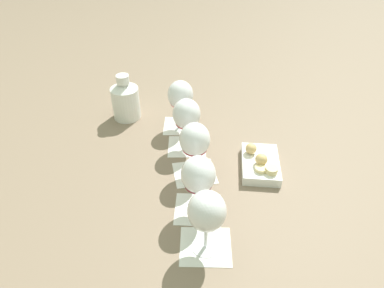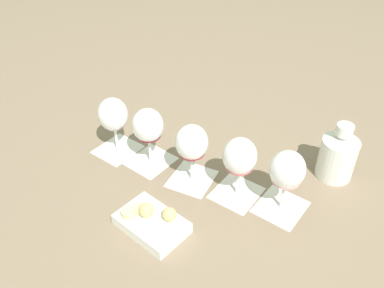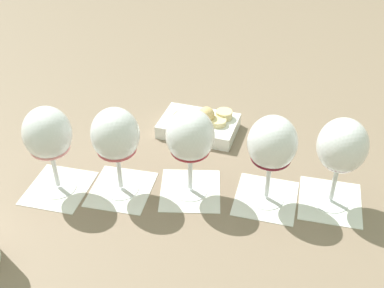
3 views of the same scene
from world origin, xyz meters
TOP-DOWN VIEW (x-y plane):
  - ground_plane at (0.00, 0.00)m, footprint 8.00×8.00m
  - tasting_card_0 at (-0.18, -0.15)m, footprint 0.14×0.15m
  - tasting_card_1 at (-0.10, -0.08)m, footprint 0.14×0.15m
  - tasting_card_2 at (-0.01, -0.00)m, footprint 0.15×0.15m
  - tasting_card_3 at (0.10, 0.07)m, footprint 0.14×0.15m
  - tasting_card_4 at (0.19, 0.14)m, footprint 0.14×0.15m
  - wine_glass_0 at (-0.18, -0.15)m, footprint 0.08×0.08m
  - wine_glass_1 at (-0.10, -0.08)m, footprint 0.08×0.08m
  - wine_glass_2 at (-0.01, -0.00)m, footprint 0.08×0.08m
  - wine_glass_3 at (0.10, 0.07)m, footprint 0.08×0.08m
  - wine_glass_4 at (0.19, 0.14)m, footprint 0.08×0.08m
  - snack_dish at (-0.12, 0.15)m, footprint 0.18×0.15m

SIDE VIEW (x-z plane):
  - ground_plane at x=0.00m, z-range 0.00..0.00m
  - tasting_card_0 at x=-0.18m, z-range 0.00..0.00m
  - tasting_card_1 at x=-0.10m, z-range 0.00..0.00m
  - tasting_card_2 at x=-0.01m, z-range 0.00..0.00m
  - tasting_card_3 at x=0.10m, z-range 0.00..0.00m
  - tasting_card_4 at x=0.19m, z-range 0.00..0.00m
  - snack_dish at x=-0.12m, z-range -0.01..0.05m
  - wine_glass_4 at x=0.19m, z-range 0.03..0.19m
  - wine_glass_2 at x=-0.01m, z-range 0.03..0.19m
  - wine_glass_3 at x=0.10m, z-range 0.03..0.19m
  - wine_glass_0 at x=-0.18m, z-range 0.03..0.19m
  - wine_glass_1 at x=-0.10m, z-range 0.03..0.19m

